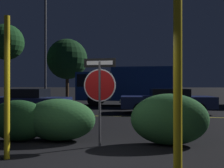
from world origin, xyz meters
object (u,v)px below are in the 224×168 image
object	(u,v)px
hedge_bush_1	(18,121)
street_lamp	(45,26)
hedge_bush_2	(59,120)
delivery_truck	(123,84)
yellow_pole_right	(178,75)
hedge_bush_3	(169,119)
tree_2	(6,43)
passing_car_2	(167,100)
yellow_pole_left	(7,87)
tree_0	(67,59)
passing_car_1	(27,100)
stop_sign	(100,85)

from	to	relation	value
hedge_bush_1	street_lamp	size ratio (longest dim) A/B	0.20
hedge_bush_2	delivery_truck	size ratio (longest dim) A/B	0.29
yellow_pole_right	hedge_bush_1	xyz separation A→B (m)	(-3.94, 1.79, -1.14)
hedge_bush_3	delivery_truck	world-z (taller)	delivery_truck
tree_2	passing_car_2	bearing A→B (deg)	-28.20
hedge_bush_3	delivery_truck	distance (m)	11.89
hedge_bush_2	street_lamp	size ratio (longest dim) A/B	0.24
passing_car_2	street_lamp	bearing A→B (deg)	60.18
yellow_pole_left	passing_car_2	distance (m)	9.71
yellow_pole_right	tree_0	distance (m)	20.81
hedge_bush_2	passing_car_1	distance (m)	7.92
street_lamp	yellow_pole_left	bearing A→B (deg)	-71.78
hedge_bush_2	passing_car_2	size ratio (longest dim) A/B	0.40
yellow_pole_left	hedge_bush_1	size ratio (longest dim) A/B	1.77
hedge_bush_2	hedge_bush_1	bearing A→B (deg)	-170.42
yellow_pole_left	delivery_truck	world-z (taller)	yellow_pole_left
tree_0	tree_2	distance (m)	5.68
hedge_bush_3	passing_car_2	world-z (taller)	same
yellow_pole_left	tree_2	bearing A→B (deg)	119.59
passing_car_1	passing_car_2	size ratio (longest dim) A/B	0.97
yellow_pole_right	hedge_bush_1	size ratio (longest dim) A/B	2.04
yellow_pole_left	hedge_bush_1	world-z (taller)	yellow_pole_left
passing_car_1	tree_0	world-z (taller)	tree_0
yellow_pole_right	hedge_bush_1	bearing A→B (deg)	155.61
yellow_pole_left	delivery_truck	size ratio (longest dim) A/B	0.43
hedge_bush_2	tree_0	bearing A→B (deg)	105.95
hedge_bush_2	tree_2	distance (m)	17.57
yellow_pole_left	yellow_pole_right	world-z (taller)	yellow_pole_right
hedge_bush_2	tree_0	world-z (taller)	tree_0
delivery_truck	tree_0	world-z (taller)	tree_0
hedge_bush_3	hedge_bush_1	bearing A→B (deg)	-179.61
hedge_bush_2	delivery_truck	distance (m)	11.61
yellow_pole_left	tree_0	size ratio (longest dim) A/B	0.49
stop_sign	hedge_bush_3	xyz separation A→B (m)	(1.73, 0.34, -0.86)
tree_0	hedge_bush_1	bearing A→B (deg)	-77.54
yellow_pole_right	hedge_bush_2	bearing A→B (deg)	145.53
yellow_pole_left	tree_0	distance (m)	19.58
passing_car_2	street_lamp	distance (m)	10.74
tree_2	yellow_pole_left	bearing A→B (deg)	-60.41
hedge_bush_1	tree_2	bearing A→B (deg)	120.60
passing_car_2	tree_0	xyz separation A→B (m)	(-8.53, 10.17, 3.33)
yellow_pole_left	passing_car_2	size ratio (longest dim) A/B	0.59
yellow_pole_left	stop_sign	bearing A→B (deg)	35.57
yellow_pole_right	tree_0	world-z (taller)	tree_0
yellow_pole_right	hedge_bush_1	distance (m)	4.48
yellow_pole_right	tree_2	world-z (taller)	tree_2
stop_sign	yellow_pole_left	xyz separation A→B (m)	(-1.73, -1.24, -0.04)
yellow_pole_right	passing_car_2	bearing A→B (deg)	85.22
street_lamp	tree_0	size ratio (longest dim) A/B	1.40
passing_car_1	street_lamp	bearing A→B (deg)	10.45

